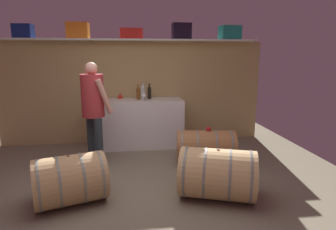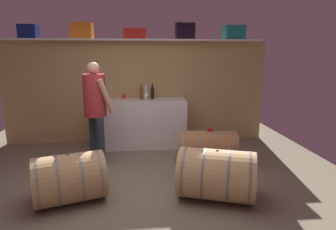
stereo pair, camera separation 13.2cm
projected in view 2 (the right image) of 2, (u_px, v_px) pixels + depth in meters
The scene contains 19 objects.
ground_plane at pixel (137, 177), 4.28m from camera, with size 6.53×8.24×0.02m, color #726A54.
back_wall_panel at pixel (137, 92), 5.91m from camera, with size 5.33×0.10×2.06m, color tan.
high_shelf_board at pixel (136, 40), 5.55m from camera, with size 4.90×0.40×0.03m, color silver.
toolcase_navy at pixel (29, 32), 5.33m from camera, with size 0.33×0.28×0.25m, color navy.
toolcase_orange at pixel (82, 31), 5.42m from camera, with size 0.39×0.28×0.30m, color orange.
toolcase_red at pixel (135, 34), 5.52m from camera, with size 0.43×0.23×0.20m, color red.
toolcase_black at pixel (185, 31), 5.60m from camera, with size 0.36×0.21×0.31m, color black.
toolcase_teal at pixel (234, 33), 5.70m from camera, with size 0.40×0.30×0.27m, color #1F847A.
work_cabinet at pixel (142, 123), 5.66m from camera, with size 1.70×0.64×0.94m, color white.
wine_bottle_amber at pixel (141, 93), 5.57m from camera, with size 0.07×0.07×0.29m.
wine_bottle_clear at pixel (146, 92), 5.51m from camera, with size 0.08×0.08×0.33m.
wine_bottle_dark at pixel (152, 92), 5.64m from camera, with size 0.07×0.07×0.30m.
wine_glass at pixel (146, 96), 5.31m from camera, with size 0.09×0.09×0.15m.
red_funnel at pixel (124, 95), 5.75m from camera, with size 0.11×0.11×0.11m, color red.
wine_barrel_near at pixel (207, 148), 4.71m from camera, with size 1.02×0.69×0.59m.
wine_barrel_far at pixel (216, 175), 3.57m from camera, with size 1.09×0.91×0.65m.
wine_barrel_flank at pixel (70, 178), 3.50m from camera, with size 0.98×0.83×0.62m.
tasting_cup at pixel (210, 129), 4.65m from camera, with size 0.07×0.07×0.05m, color red.
winemaker_pouring at pixel (95, 103), 4.60m from camera, with size 0.51×0.56×1.68m.
Camera 2 is at (0.07, -3.39, 1.79)m, focal length 30.54 mm.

